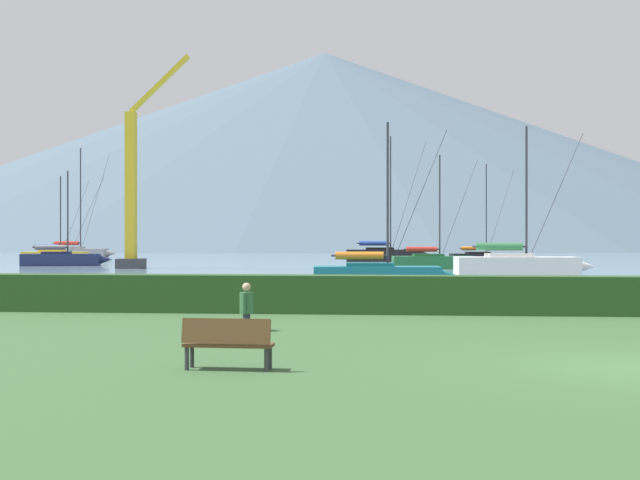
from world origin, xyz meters
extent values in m
plane|color=#385B33|center=(0.00, 0.00, 0.00)|extent=(1000.00, 1000.00, 0.00)
cube|color=slate|center=(0.00, 137.00, 0.00)|extent=(320.00, 246.00, 0.00)
cube|color=#284C23|center=(0.00, 11.00, 0.61)|extent=(80.00, 1.20, 1.22)
cube|color=black|center=(3.88, 68.50, 0.48)|extent=(6.27, 3.06, 0.94)
cone|color=black|center=(7.26, 69.09, 0.48)|extent=(1.15, 0.97, 0.80)
cube|color=black|center=(3.54, 68.44, 0.82)|extent=(2.45, 1.80, 0.60)
cylinder|color=#333338|center=(4.39, 68.59, 5.18)|extent=(0.12, 0.12, 9.32)
cylinder|color=#333338|center=(3.06, 68.36, 1.46)|extent=(2.68, 0.57, 0.10)
cylinder|color=orange|center=(3.06, 68.36, 1.46)|extent=(2.33, 0.77, 0.38)
cylinder|color=#333338|center=(5.78, 68.84, 4.95)|extent=(2.82, 0.52, 8.86)
cube|color=#9E9EA3|center=(-44.38, 85.57, 0.61)|extent=(7.92, 3.29, 1.21)
cone|color=#9E9EA3|center=(-39.98, 85.95, 0.61)|extent=(1.41, 1.14, 1.03)
cube|color=gray|center=(-44.82, 85.54, 1.05)|extent=(3.02, 2.09, 0.77)
cylinder|color=#333338|center=(-43.72, 85.63, 7.21)|extent=(0.15, 0.15, 13.08)
cylinder|color=#333338|center=(-45.46, 85.48, 1.88)|extent=(3.48, 0.42, 0.13)
cylinder|color=red|center=(-45.46, 85.48, 1.88)|extent=(2.99, 0.73, 0.49)
cylinder|color=#333338|center=(-41.91, 85.78, 6.88)|extent=(3.66, 0.34, 12.43)
cube|color=gold|center=(-40.61, 70.39, 0.52)|extent=(6.69, 2.54, 1.04)
cone|color=gold|center=(-36.83, 70.55, 0.52)|extent=(1.17, 0.93, 0.88)
cube|color=gold|center=(-40.98, 70.38, 0.90)|extent=(2.52, 1.69, 0.66)
cylinder|color=#333338|center=(-40.04, 70.42, 4.83)|extent=(0.13, 0.13, 8.51)
cylinder|color=#333338|center=(-41.53, 70.35, 1.61)|extent=(2.98, 0.24, 0.11)
cylinder|color=#2847A3|center=(-41.53, 70.35, 1.61)|extent=(2.54, 0.52, 0.42)
cylinder|color=#333338|center=(-38.48, 70.48, 4.61)|extent=(3.14, 0.16, 8.09)
cube|color=navy|center=(-34.41, 56.85, 0.53)|extent=(7.12, 4.03, 1.06)
cone|color=navy|center=(-30.69, 57.87, 0.53)|extent=(1.36, 1.18, 0.90)
cube|color=#1B2449|center=(-34.78, 56.74, 0.92)|extent=(2.85, 2.23, 0.68)
cylinder|color=#333338|center=(-33.85, 57.00, 4.55)|extent=(0.14, 0.14, 7.93)
cylinder|color=#333338|center=(-35.31, 56.59, 1.64)|extent=(2.96, 0.92, 0.12)
cylinder|color=gray|center=(-35.31, 56.59, 1.64)|extent=(2.60, 1.10, 0.42)
cylinder|color=#333338|center=(-32.31, 57.42, 4.35)|extent=(3.10, 0.88, 7.54)
cube|color=white|center=(3.27, 39.58, 0.62)|extent=(7.96, 3.21, 1.22)
cone|color=white|center=(7.71, 39.89, 0.62)|extent=(1.41, 1.13, 1.04)
cube|color=silver|center=(2.82, 39.55, 1.06)|extent=(3.02, 2.07, 0.78)
cylinder|color=#333338|center=(3.93, 39.63, 5.20)|extent=(0.16, 0.16, 9.06)
cylinder|color=#333338|center=(2.19, 39.50, 1.89)|extent=(3.50, 0.38, 0.13)
cylinder|color=#2D7542|center=(2.19, 39.50, 1.89)|extent=(3.01, 0.70, 0.49)
cylinder|color=#333338|center=(5.76, 39.76, 4.98)|extent=(3.69, 0.30, 8.62)
cube|color=#19707A|center=(-5.47, 26.64, 0.50)|extent=(6.50, 2.65, 1.00)
cone|color=#19707A|center=(-1.84, 26.91, 0.50)|extent=(1.15, 0.93, 0.85)
cube|color=#16646E|center=(-5.83, 26.61, 0.87)|extent=(2.47, 1.70, 0.64)
cylinder|color=#333338|center=(-4.92, 26.68, 4.43)|extent=(0.13, 0.13, 7.76)
cylinder|color=#333338|center=(-6.35, 26.57, 1.55)|extent=(2.86, 0.32, 0.11)
cylinder|color=orange|center=(-6.35, 26.57, 1.55)|extent=(2.45, 0.58, 0.40)
cylinder|color=#333338|center=(-3.43, 26.79, 4.23)|extent=(3.02, 0.25, 7.38)
cube|color=#236B38|center=(-1.57, 52.12, 0.51)|extent=(6.63, 2.87, 1.01)
cone|color=#236B38|center=(2.09, 52.51, 0.51)|extent=(1.19, 0.97, 0.86)
cube|color=#206032|center=(-1.94, 52.08, 0.88)|extent=(2.54, 1.79, 0.64)
cylinder|color=#333338|center=(-1.02, 52.18, 4.85)|extent=(0.13, 0.13, 8.59)
cylinder|color=#333338|center=(-2.46, 52.03, 1.57)|extent=(2.89, 0.41, 0.11)
cylinder|color=red|center=(-2.46, 52.03, 1.57)|extent=(2.49, 0.66, 0.40)
cylinder|color=#333338|center=(0.49, 52.34, 4.64)|extent=(3.05, 0.35, 8.17)
cube|color=black|center=(-5.81, 74.00, 0.63)|extent=(8.11, 3.10, 1.26)
cone|color=black|center=(-1.25, 74.21, 0.63)|extent=(1.42, 1.13, 1.07)
cube|color=black|center=(-6.27, 73.98, 1.09)|extent=(3.05, 2.05, 0.80)
cylinder|color=#333338|center=(-5.13, 74.03, 7.02)|extent=(0.16, 0.16, 12.67)
cylinder|color=#333338|center=(-6.93, 73.95, 1.95)|extent=(3.60, 0.30, 0.14)
cylinder|color=#2847A3|center=(-6.93, 73.95, 1.95)|extent=(3.08, 0.64, 0.50)
cylinder|color=#333338|center=(-3.25, 74.12, 6.71)|extent=(3.80, 0.20, 12.04)
cube|color=brown|center=(-7.52, -0.87, 0.45)|extent=(1.65, 0.52, 0.06)
cube|color=brown|center=(-7.53, -1.06, 0.73)|extent=(1.64, 0.20, 0.45)
cylinder|color=#333338|center=(-6.78, -0.74, 0.23)|extent=(0.08, 0.08, 0.45)
cylinder|color=#333338|center=(-8.25, -0.68, 0.23)|extent=(0.08, 0.08, 0.45)
cylinder|color=#333338|center=(-6.80, -1.07, 0.23)|extent=(0.08, 0.08, 0.45)
cylinder|color=#333338|center=(-8.27, -1.01, 0.23)|extent=(0.08, 0.08, 0.45)
cylinder|color=#2D3347|center=(-8.36, 5.46, 0.23)|extent=(0.14, 0.14, 0.45)
cylinder|color=#2D3347|center=(-8.34, 5.64, 0.23)|extent=(0.14, 0.14, 0.45)
cylinder|color=#33663D|center=(-8.35, 5.55, 0.73)|extent=(0.36, 0.36, 0.55)
cylinder|color=#33663D|center=(-8.37, 5.31, 0.75)|extent=(0.09, 0.09, 0.49)
cylinder|color=#33663D|center=(-8.32, 5.79, 0.75)|extent=(0.09, 0.09, 0.49)
sphere|color=tan|center=(-8.35, 5.55, 1.14)|extent=(0.22, 0.22, 0.22)
cube|color=#333338|center=(-25.97, 50.60, 0.40)|extent=(2.00, 2.00, 0.80)
cube|color=gold|center=(-25.97, 50.60, 6.75)|extent=(0.80, 0.80, 11.90)
cube|color=gold|center=(-23.59, 50.60, 14.94)|extent=(5.00, 0.36, 4.74)
cone|color=#4C6070|center=(-31.28, 296.51, 35.92)|extent=(349.98, 349.98, 71.85)
cone|color=#425666|center=(2.31, 300.43, 24.12)|extent=(290.96, 290.96, 48.23)
camera|label=1|loc=(-4.46, -16.01, 2.38)|focal=47.27mm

